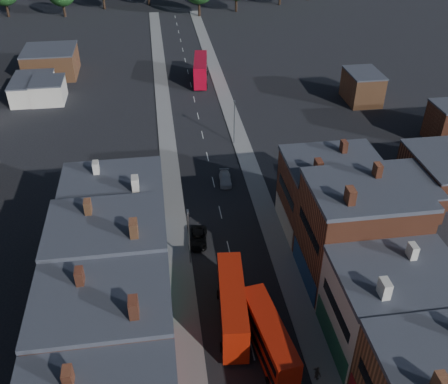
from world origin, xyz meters
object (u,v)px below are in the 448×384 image
object	(u,v)px
bus_0	(232,305)
bus_1	(269,337)
bus_2	(201,70)
car_3	(225,179)
car_2	(198,238)
ped_3	(317,373)

from	to	relation	value
bus_0	bus_1	bearing A→B (deg)	-52.28
bus_0	bus_2	bearing A→B (deg)	91.73
car_3	bus_2	bearing A→B (deg)	93.18
bus_0	car_2	xyz separation A→B (m)	(-2.30, 14.12, -2.03)
bus_2	car_2	xyz separation A→B (m)	(-6.21, -55.64, -2.12)
bus_0	bus_1	xyz separation A→B (m)	(3.00, -4.66, -0.21)
bus_2	car_2	size ratio (longest dim) A/B	2.50
ped_3	car_2	bearing A→B (deg)	-1.80
bus_2	ped_3	xyz separation A→B (m)	(3.14, -78.07, -1.82)
bus_1	car_2	distance (m)	19.59
ped_3	bus_1	bearing A→B (deg)	23.52
bus_0	bus_2	xyz separation A→B (m)	(3.91, 69.76, 0.09)
bus_0	ped_3	world-z (taller)	bus_0
bus_0	bus_2	distance (m)	69.87
car_2	ped_3	world-z (taller)	ped_3
ped_3	car_3	bearing A→B (deg)	-18.57
bus_2	bus_1	bearing A→B (deg)	-83.55
bus_0	ped_3	distance (m)	11.04
car_2	bus_1	bearing A→B (deg)	-67.38
bus_0	bus_1	distance (m)	5.54
car_2	ped_3	bearing A→B (deg)	-60.51
bus_1	bus_2	world-z (taller)	bus_2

